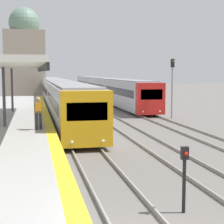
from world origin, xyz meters
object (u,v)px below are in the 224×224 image
at_px(person_on_platform, 38,110).
at_px(signal_mast_far, 172,81).
at_px(signal_post_near, 184,172).
at_px(train_near, 57,92).
at_px(train_far, 104,88).

bearing_deg(person_on_platform, signal_mast_far, 43.87).
relative_size(signal_post_near, signal_mast_far, 0.37).
xyz_separation_m(person_on_platform, train_near, (2.30, 21.76, -0.26)).
relative_size(person_on_platform, signal_post_near, 0.88).
relative_size(train_near, train_far, 1.04).
relative_size(train_near, signal_post_near, 24.51).
bearing_deg(signal_post_near, train_near, 92.79).
xyz_separation_m(train_near, signal_mast_far, (9.07, -10.84, 1.43)).
bearing_deg(signal_mast_far, train_far, 94.17).
xyz_separation_m(train_far, signal_post_near, (-5.88, -43.34, -0.58)).
distance_m(train_near, signal_mast_far, 14.20).
distance_m(person_on_platform, signal_mast_far, 15.81).
relative_size(train_far, signal_post_near, 23.53).
bearing_deg(signal_mast_far, signal_post_near, -110.09).
height_order(person_on_platform, train_near, train_near).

